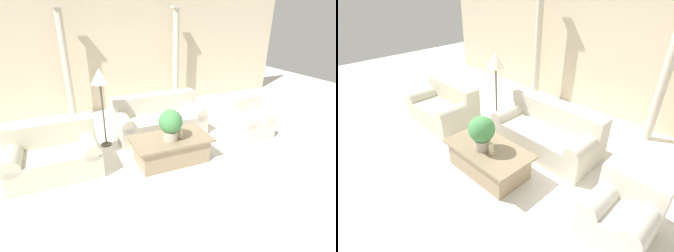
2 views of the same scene
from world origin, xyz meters
The scene contains 11 objects.
ground_plane centered at (0.00, 0.00, 0.00)m, with size 16.00×16.00×0.00m, color silver.
wall_back centered at (0.00, 2.85, 1.60)m, with size 10.00×0.06×3.20m.
sofa_long centered at (0.20, 0.78, 0.34)m, with size 1.91×0.92×0.83m.
loveseat centered at (-1.96, 0.03, 0.34)m, with size 1.42×0.92×0.83m.
coffee_table centered at (-0.04, -0.42, 0.23)m, with size 1.39×0.78×0.45m.
potted_plant centered at (-0.08, -0.49, 0.77)m, with size 0.41×0.41×0.55m.
pillar_candle centered at (0.12, -0.48, 0.54)m, with size 0.08×0.08×0.18m.
floor_lamp centered at (-1.00, 0.65, 1.33)m, with size 0.33×0.33×1.56m.
column_left centered at (-1.46, 2.45, 1.35)m, with size 0.23×0.23×2.64m.
column_right centered at (1.39, 2.45, 1.35)m, with size 0.23×0.23×2.64m.
armchair centered at (1.97, -0.04, 0.34)m, with size 0.77×0.81×0.80m.
Camera 2 is at (2.56, -2.57, 2.80)m, focal length 28.00 mm.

